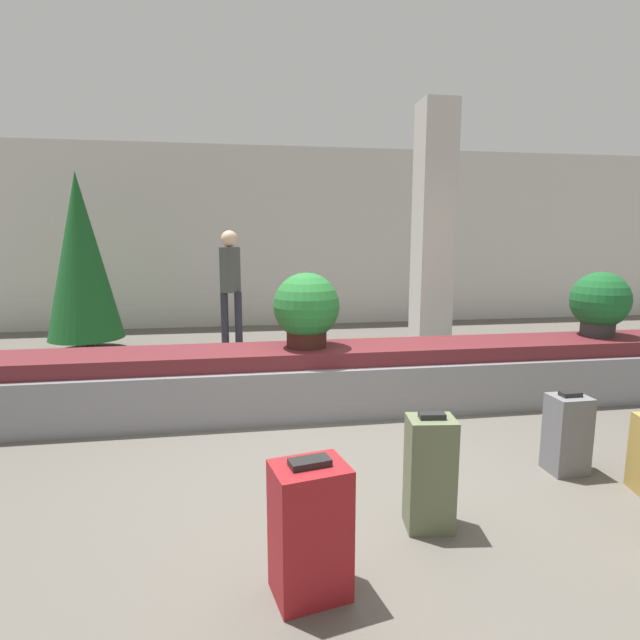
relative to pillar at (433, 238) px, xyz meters
The scene contains 11 objects.
ground_plane 3.51m from the pillar, 121.62° to the right, with size 18.00×18.00×0.00m, color #59544C.
back_wall 3.65m from the pillar, 116.63° to the left, with size 18.00×0.06×3.20m.
carousel 2.54m from the pillar, 138.76° to the right, with size 8.62×0.79×0.60m.
pillar is the anchor object (origin of this frame).
suitcase_0 3.93m from the pillar, 111.29° to the right, with size 0.28×0.23×0.67m.
suitcase_2 3.26m from the pillar, 93.20° to the right, with size 0.25×0.22×0.57m.
suitcase_4 4.59m from the pillar, 118.13° to the right, with size 0.37×0.32×0.65m.
potted_plant_0 1.98m from the pillar, 46.35° to the right, with size 0.58×0.58×0.66m.
potted_plant_1 2.35m from the pillar, 141.09° to the right, with size 0.61×0.61×0.69m.
traveler_0 2.94m from the pillar, 149.58° to the left, with size 0.31×0.37×1.70m.
decorated_tree 4.80m from the pillar, 161.23° to the left, with size 1.03×1.03×2.50m.
Camera 1 is at (-0.72, -3.25, 1.60)m, focal length 28.00 mm.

